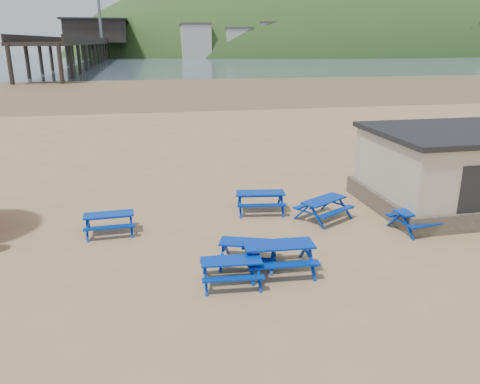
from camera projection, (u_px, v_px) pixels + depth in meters
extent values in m
plane|color=tan|center=(207.00, 235.00, 16.23)|extent=(400.00, 400.00, 0.00)
plane|color=olive|center=(156.00, 88.00, 67.51)|extent=(400.00, 400.00, 0.00)
plane|color=#485A67|center=(146.00, 59.00, 174.74)|extent=(400.00, 400.00, 0.00)
cube|color=#0030AF|center=(109.00, 214.00, 16.21)|extent=(1.72, 0.73, 0.05)
cube|color=#0030AF|center=(110.00, 216.00, 16.81)|extent=(1.70, 0.31, 0.05)
cube|color=#0030AF|center=(109.00, 227.00, 15.77)|extent=(1.70, 0.31, 0.05)
cube|color=#0030AF|center=(260.00, 193.00, 18.27)|extent=(1.96, 0.99, 0.05)
cube|color=#0030AF|center=(259.00, 195.00, 18.95)|extent=(1.90, 0.53, 0.05)
cube|color=#0030AF|center=(262.00, 205.00, 17.76)|extent=(1.90, 0.53, 0.05)
cube|color=#0030AF|center=(324.00, 200.00, 17.48)|extent=(1.97, 1.56, 0.05)
cube|color=#0030AF|center=(311.00, 203.00, 18.01)|extent=(1.73, 1.16, 0.05)
cube|color=#0030AF|center=(337.00, 211.00, 17.13)|extent=(1.73, 1.16, 0.05)
cube|color=#0030AF|center=(279.00, 245.00, 13.48)|extent=(2.06, 0.90, 0.06)
cube|color=#0030AF|center=(274.00, 245.00, 14.21)|extent=(2.03, 0.40, 0.06)
cube|color=#0030AF|center=(284.00, 265.00, 12.94)|extent=(2.03, 0.40, 0.06)
cube|color=#0030AF|center=(231.00, 261.00, 12.82)|extent=(1.71, 0.77, 0.05)
cube|color=#0030AF|center=(229.00, 260.00, 13.42)|extent=(1.68, 0.35, 0.05)
cube|color=#0030AF|center=(234.00, 279.00, 12.37)|extent=(1.68, 0.35, 0.05)
cube|color=#0030AF|center=(420.00, 210.00, 16.45)|extent=(1.90, 0.98, 0.05)
cube|color=#0030AF|center=(408.00, 212.00, 17.07)|extent=(1.83, 0.53, 0.05)
cube|color=#0030AF|center=(432.00, 224.00, 16.00)|extent=(1.83, 0.53, 0.05)
cube|color=#665B4C|center=(459.00, 197.00, 19.05)|extent=(7.40, 5.40, 0.70)
cube|color=#BAB29A|center=(464.00, 162.00, 18.59)|extent=(7.00, 5.00, 2.30)
cube|color=black|center=(469.00, 132.00, 18.22)|extent=(7.30, 5.30, 0.20)
cube|color=black|center=(471.00, 194.00, 16.09)|extent=(0.90, 0.06, 2.00)
cube|color=black|center=(96.00, 43.00, 174.14)|extent=(9.00, 220.00, 0.60)
cube|color=black|center=(97.00, 32.00, 183.17)|extent=(22.00, 30.00, 8.00)
cube|color=black|center=(96.00, 20.00, 181.85)|extent=(24.00, 32.00, 0.60)
cylinder|color=slate|center=(98.00, 0.00, 160.15)|extent=(1.00, 1.00, 28.00)
ellipsoid|color=#2D4C1E|center=(316.00, 73.00, 250.88)|extent=(264.00, 144.00, 108.00)
cube|color=#0030AF|center=(249.00, 242.00, 13.92)|extent=(1.84, 1.21, 0.05)
cube|color=#0030AF|center=(251.00, 243.00, 14.54)|extent=(1.70, 0.81, 0.05)
cube|color=#0030AF|center=(246.00, 259.00, 13.46)|extent=(1.70, 0.81, 0.05)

